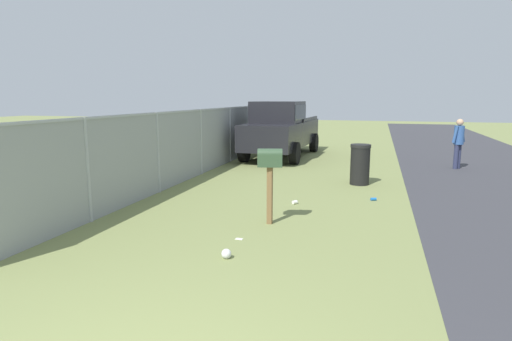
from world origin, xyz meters
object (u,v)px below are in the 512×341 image
(mailbox, at_px, (270,165))
(pedestrian, at_px, (459,140))
(pickup_truck, at_px, (281,128))
(trash_bin, at_px, (360,164))

(mailbox, bearing_deg, pedestrian, -43.13)
(pickup_truck, bearing_deg, pedestrian, 81.85)
(pickup_truck, height_order, trash_bin, pickup_truck)
(pickup_truck, bearing_deg, mailbox, 13.56)
(mailbox, distance_m, pickup_truck, 8.61)
(trash_bin, relative_size, pedestrian, 0.67)
(pickup_truck, distance_m, pedestrian, 6.06)
(trash_bin, bearing_deg, pickup_truck, 35.11)
(pickup_truck, xyz_separation_m, pedestrian, (-1.07, -5.96, -0.20))
(mailbox, distance_m, trash_bin, 4.28)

